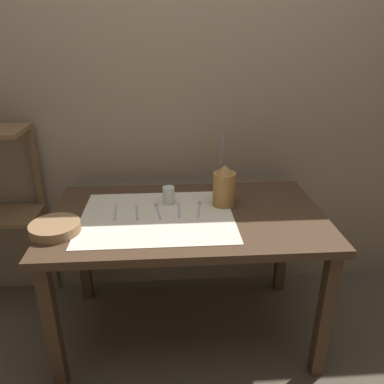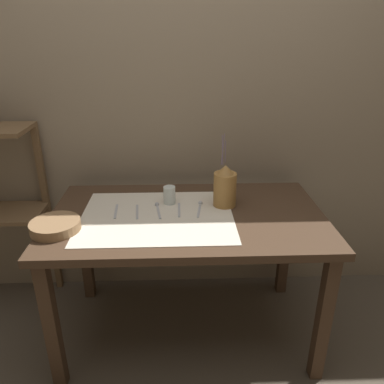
# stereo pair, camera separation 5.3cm
# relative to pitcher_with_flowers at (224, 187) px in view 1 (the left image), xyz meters

# --- Properties ---
(ground_plane) EXTENTS (12.00, 12.00, 0.00)m
(ground_plane) POSITION_rel_pitcher_with_flowers_xyz_m (-0.20, -0.09, -0.87)
(ground_plane) COLOR brown
(stone_wall_back) EXTENTS (7.00, 0.06, 2.40)m
(stone_wall_back) POSITION_rel_pitcher_with_flowers_xyz_m (-0.20, 0.42, 0.33)
(stone_wall_back) COLOR gray
(stone_wall_back) RESTS_ON ground_plane
(wooden_table) EXTENTS (1.39, 0.80, 0.76)m
(wooden_table) POSITION_rel_pitcher_with_flowers_xyz_m (-0.20, -0.09, -0.20)
(wooden_table) COLOR #422D1E
(wooden_table) RESTS_ON ground_plane
(linen_cloth) EXTENTS (0.76, 0.59, 0.00)m
(linen_cloth) POSITION_rel_pitcher_with_flowers_xyz_m (-0.35, -0.12, -0.10)
(linen_cloth) COLOR beige
(linen_cloth) RESTS_ON wooden_table
(pitcher_with_flowers) EXTENTS (0.12, 0.12, 0.39)m
(pitcher_with_flowers) POSITION_rel_pitcher_with_flowers_xyz_m (0.00, 0.00, 0.00)
(pitcher_with_flowers) COLOR olive
(pitcher_with_flowers) RESTS_ON wooden_table
(wooden_bowl) EXTENTS (0.23, 0.23, 0.05)m
(wooden_bowl) POSITION_rel_pitcher_with_flowers_xyz_m (-0.82, -0.24, -0.08)
(wooden_bowl) COLOR #8E6B47
(wooden_bowl) RESTS_ON wooden_table
(glass_tumbler_near) EXTENTS (0.06, 0.06, 0.09)m
(glass_tumbler_near) POSITION_rel_pitcher_with_flowers_xyz_m (-0.29, 0.03, -0.06)
(glass_tumbler_near) COLOR silver
(glass_tumbler_near) RESTS_ON wooden_table
(fork_inner) EXTENTS (0.02, 0.16, 0.00)m
(fork_inner) POSITION_rel_pitcher_with_flowers_xyz_m (-0.57, -0.06, -0.10)
(fork_inner) COLOR #A8A8AD
(fork_inner) RESTS_ON wooden_table
(knife_center) EXTENTS (0.03, 0.16, 0.00)m
(knife_center) POSITION_rel_pitcher_with_flowers_xyz_m (-0.46, -0.07, -0.10)
(knife_center) COLOR #A8A8AD
(knife_center) RESTS_ON wooden_table
(spoon_inner) EXTENTS (0.04, 0.17, 0.02)m
(spoon_inner) POSITION_rel_pitcher_with_flowers_xyz_m (-0.35, -0.02, -0.10)
(spoon_inner) COLOR #A8A8AD
(spoon_inner) RESTS_ON wooden_table
(fork_outer) EXTENTS (0.01, 0.16, 0.00)m
(fork_outer) POSITION_rel_pitcher_with_flowers_xyz_m (-0.24, -0.06, -0.10)
(fork_outer) COLOR #A8A8AD
(fork_outer) RESTS_ON wooden_table
(spoon_outer) EXTENTS (0.04, 0.17, 0.02)m
(spoon_outer) POSITION_rel_pitcher_with_flowers_xyz_m (-0.13, -0.01, -0.10)
(spoon_outer) COLOR #A8A8AD
(spoon_outer) RESTS_ON wooden_table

